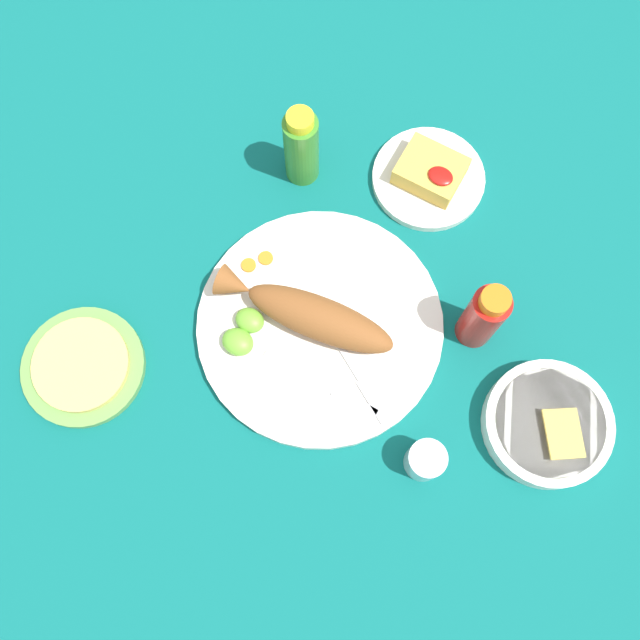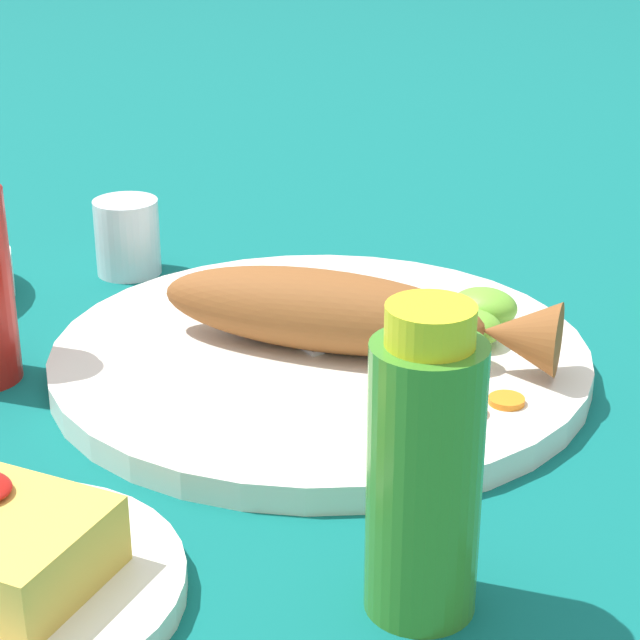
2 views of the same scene
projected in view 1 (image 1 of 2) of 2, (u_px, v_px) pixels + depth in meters
ground_plane at (320, 327)px, 1.08m from camera, size 4.00×4.00×0.00m
main_plate at (320, 326)px, 1.07m from camera, size 0.37×0.37×0.02m
fried_fish at (309, 314)px, 1.04m from camera, size 0.28×0.09×0.05m
fork_near at (358, 374)px, 1.04m from camera, size 0.17×0.11×0.00m
fork_far at (328, 388)px, 1.03m from camera, size 0.19×0.02×0.00m
carrot_slice_near at (266, 258)px, 1.09m from camera, size 0.02×0.02×0.00m
carrot_slice_mid at (249, 265)px, 1.09m from camera, size 0.02×0.02×0.00m
lime_wedge_main at (250, 320)px, 1.05m from camera, size 0.04×0.04×0.02m
lime_wedge_side at (238, 342)px, 1.04m from camera, size 0.05×0.04×0.03m
hot_sauce_bottle_red at (483, 316)px, 1.01m from camera, size 0.05×0.05×0.15m
hot_sauce_bottle_green at (301, 147)px, 1.08m from camera, size 0.05×0.05×0.16m
salt_cup at (425, 461)px, 0.99m from camera, size 0.05×0.05×0.06m
side_plate_fries at (428, 179)px, 1.14m from camera, size 0.18×0.18×0.01m
fries_pile at (431, 171)px, 1.12m from camera, size 0.10×0.08×0.04m
guacamole_bowl at (548, 424)px, 1.01m from camera, size 0.18×0.18×0.05m
tortilla_plate at (83, 367)px, 1.05m from camera, size 0.18×0.18×0.01m
tortilla_stack at (81, 365)px, 1.04m from camera, size 0.14×0.14×0.01m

